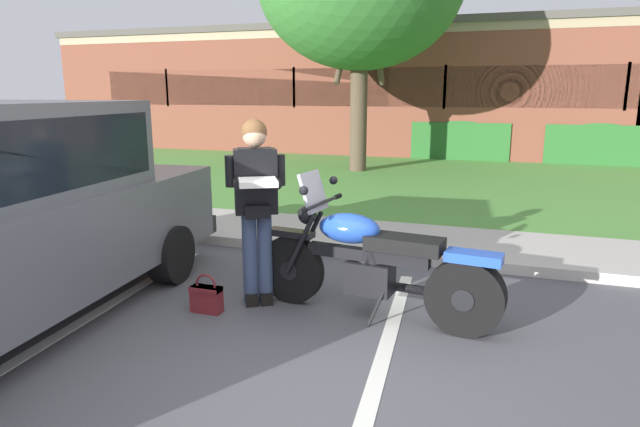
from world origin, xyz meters
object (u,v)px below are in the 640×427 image
hedge_left (461,138)px  brick_building (462,91)px  handbag (206,297)px  motorcycle (381,265)px  hedge_center_left (598,141)px  rider_person (256,197)px

hedge_left → brick_building: (-0.48, 5.53, 1.33)m
handbag → brick_building: (0.73, 17.68, 1.84)m
hedge_left → motorcycle: bearing=-88.5°
motorcycle → hedge_left: size_ratio=0.83×
hedge_left → brick_building: 5.71m
hedge_center_left → motorcycle: bearing=-105.4°
brick_building → handbag: bearing=-92.4°
motorcycle → hedge_left: 11.78m
motorcycle → hedge_left: motorcycle is taller
motorcycle → handbag: (-1.50, -0.37, -0.34)m
motorcycle → brick_building: size_ratio=0.08×
motorcycle → brick_building: brick_building is taller
rider_person → hedge_left: size_ratio=0.63×
motorcycle → hedge_center_left: bearing=74.6°
hedge_center_left → handbag: bearing=-111.4°
handbag → hedge_left: bearing=84.3°
hedge_center_left → hedge_left: bearing=180.0°
motorcycle → rider_person: 1.27m
hedge_left → hedge_center_left: size_ratio=1.00×
rider_person → hedge_center_left: bearing=69.5°
motorcycle → hedge_left: (-0.30, 11.78, 0.16)m
rider_person → handbag: (-0.34, -0.36, -0.86)m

